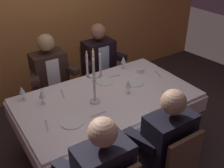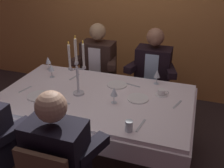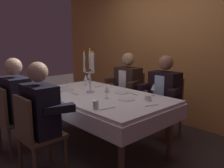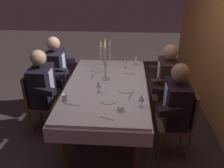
% 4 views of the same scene
% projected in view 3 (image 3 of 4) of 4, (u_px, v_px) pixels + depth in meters
% --- Properties ---
extents(ground_plane, '(12.00, 12.00, 0.00)m').
position_uv_depth(ground_plane, '(100.00, 146.00, 3.25)').
color(ground_plane, '#362B2A').
extents(back_wall, '(6.00, 0.12, 2.70)m').
position_uv_depth(back_wall, '(171.00, 45.00, 4.10)').
color(back_wall, '#D48745').
rests_on(back_wall, ground_plane).
extents(dining_table, '(1.94, 1.14, 0.74)m').
position_uv_depth(dining_table, '(100.00, 103.00, 3.13)').
color(dining_table, white).
rests_on(dining_table, ground_plane).
extents(candelabra, '(0.15, 0.17, 0.61)m').
position_uv_depth(candelabra, '(90.00, 73.00, 3.16)').
color(candelabra, silver).
rests_on(candelabra, dining_table).
extents(dinner_plate_0, '(0.21, 0.21, 0.01)m').
position_uv_depth(dinner_plate_0, '(126.00, 99.00, 2.84)').
color(dinner_plate_0, white).
rests_on(dinner_plate_0, dining_table).
extents(dinner_plate_1, '(0.21, 0.21, 0.01)m').
position_uv_depth(dinner_plate_1, '(122.00, 92.00, 3.19)').
color(dinner_plate_1, white).
rests_on(dinner_plate_1, dining_table).
extents(dinner_plate_2, '(0.23, 0.23, 0.01)m').
position_uv_depth(dinner_plate_2, '(65.00, 90.00, 3.34)').
color(dinner_plate_2, white).
rests_on(dinner_plate_2, dining_table).
extents(wine_glass_0, '(0.07, 0.07, 0.16)m').
position_uv_depth(wine_glass_0, '(86.00, 78.00, 3.70)').
color(wine_glass_0, silver).
rests_on(wine_glass_0, dining_table).
extents(wine_glass_1, '(0.07, 0.07, 0.16)m').
position_uv_depth(wine_glass_1, '(89.00, 76.00, 3.93)').
color(wine_glass_1, silver).
rests_on(wine_glass_1, dining_table).
extents(wine_glass_2, '(0.07, 0.07, 0.16)m').
position_uv_depth(wine_glass_2, '(153.00, 87.00, 3.01)').
color(wine_glass_2, silver).
rests_on(wine_glass_2, dining_table).
extents(wine_glass_3, '(0.07, 0.07, 0.16)m').
position_uv_depth(wine_glass_3, '(107.00, 90.00, 2.87)').
color(wine_glass_3, silver).
rests_on(wine_glass_3, dining_table).
extents(water_tumbler_0, '(0.06, 0.06, 0.09)m').
position_uv_depth(water_tumbler_0, '(96.00, 105.00, 2.45)').
color(water_tumbler_0, silver).
rests_on(water_tumbler_0, dining_table).
extents(coffee_cup_0, '(0.13, 0.12, 0.06)m').
position_uv_depth(coffee_cup_0, '(148.00, 98.00, 2.80)').
color(coffee_cup_0, white).
rests_on(coffee_cup_0, dining_table).
extents(spoon_0, '(0.06, 0.17, 0.01)m').
position_uv_depth(spoon_0, '(62.00, 87.00, 3.55)').
color(spoon_0, '#B7B7BC').
rests_on(spoon_0, dining_table).
extents(knife_1, '(0.05, 0.19, 0.01)m').
position_uv_depth(knife_1, '(107.00, 109.00, 2.47)').
color(knife_1, '#B7B7BC').
rests_on(knife_1, dining_table).
extents(fork_2, '(0.17, 0.02, 0.01)m').
position_uv_depth(fork_2, '(75.00, 94.00, 3.13)').
color(fork_2, '#B7B7BC').
rests_on(fork_2, dining_table).
extents(fork_3, '(0.07, 0.17, 0.01)m').
position_uv_depth(fork_3, '(152.00, 105.00, 2.59)').
color(fork_3, '#B7B7BC').
rests_on(fork_3, dining_table).
extents(fork_4, '(0.17, 0.06, 0.01)m').
position_uv_depth(fork_4, '(133.00, 94.00, 3.11)').
color(fork_4, '#B7B7BC').
rests_on(fork_4, dining_table).
extents(fork_5, '(0.06, 0.17, 0.01)m').
position_uv_depth(fork_5, '(99.00, 87.00, 3.59)').
color(fork_5, '#B7B7BC').
rests_on(fork_5, dining_table).
extents(seated_diner_0, '(0.63, 0.48, 1.24)m').
position_uv_depth(seated_diner_0, '(15.00, 98.00, 2.93)').
color(seated_diner_0, brown).
rests_on(seated_diner_0, ground_plane).
extents(seated_diner_1, '(0.63, 0.48, 1.24)m').
position_uv_depth(seated_diner_1, '(128.00, 83.00, 3.92)').
color(seated_diner_1, brown).
rests_on(seated_diner_1, ground_plane).
extents(seated_diner_2, '(0.63, 0.48, 1.24)m').
position_uv_depth(seated_diner_2, '(40.00, 109.00, 2.47)').
color(seated_diner_2, brown).
rests_on(seated_diner_2, ground_plane).
extents(seated_diner_3, '(0.63, 0.48, 1.24)m').
position_uv_depth(seated_diner_3, '(165.00, 90.00, 3.40)').
color(seated_diner_3, brown).
rests_on(seated_diner_3, ground_plane).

